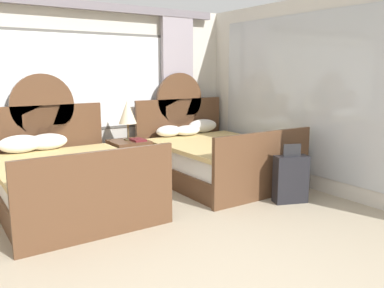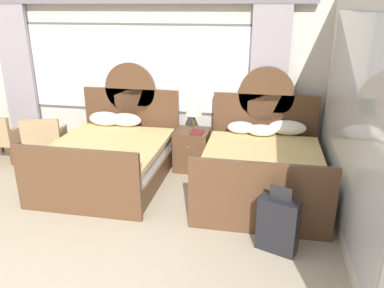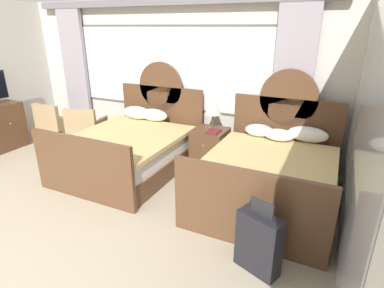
% 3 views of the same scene
% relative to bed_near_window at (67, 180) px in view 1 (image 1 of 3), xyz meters
% --- Properties ---
extents(wall_back_window, '(6.21, 0.22, 2.70)m').
position_rel_bed_near_window_xyz_m(wall_back_window, '(0.08, 1.18, 1.06)').
color(wall_back_window, beige).
rests_on(wall_back_window, ground_plane).
extents(wall_right_mirror, '(0.08, 4.64, 2.70)m').
position_rel_bed_near_window_xyz_m(wall_right_mirror, '(3.22, -1.11, 0.99)').
color(wall_right_mirror, beige).
rests_on(wall_right_mirror, ground_plane).
extents(bed_near_window, '(1.67, 2.14, 1.65)m').
position_rel_bed_near_window_xyz_m(bed_near_window, '(0.00, 0.00, 0.00)').
color(bed_near_window, brown).
rests_on(bed_near_window, ground_plane).
extents(bed_near_mirror, '(1.67, 2.14, 1.65)m').
position_rel_bed_near_window_xyz_m(bed_near_mirror, '(2.27, 0.00, 0.00)').
color(bed_near_mirror, brown).
rests_on(bed_near_mirror, ground_plane).
extents(nightstand_between_beds, '(0.53, 0.56, 0.65)m').
position_rel_bed_near_window_xyz_m(nightstand_between_beds, '(1.14, 0.64, -0.03)').
color(nightstand_between_beds, brown).
rests_on(nightstand_between_beds, ground_plane).
extents(table_lamp_on_nightstand, '(0.27, 0.27, 0.61)m').
position_rel_bed_near_window_xyz_m(table_lamp_on_nightstand, '(1.16, 0.69, 0.72)').
color(table_lamp_on_nightstand, brown).
rests_on(table_lamp_on_nightstand, nightstand_between_beds).
extents(book_on_nightstand, '(0.18, 0.26, 0.03)m').
position_rel_bed_near_window_xyz_m(book_on_nightstand, '(1.24, 0.53, 0.31)').
color(book_on_nightstand, maroon).
rests_on(book_on_nightstand, nightstand_between_beds).
extents(suitcase_on_floor, '(0.47, 0.33, 0.77)m').
position_rel_bed_near_window_xyz_m(suitcase_on_floor, '(2.47, -1.38, -0.05)').
color(suitcase_on_floor, black).
rests_on(suitcase_on_floor, ground_plane).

